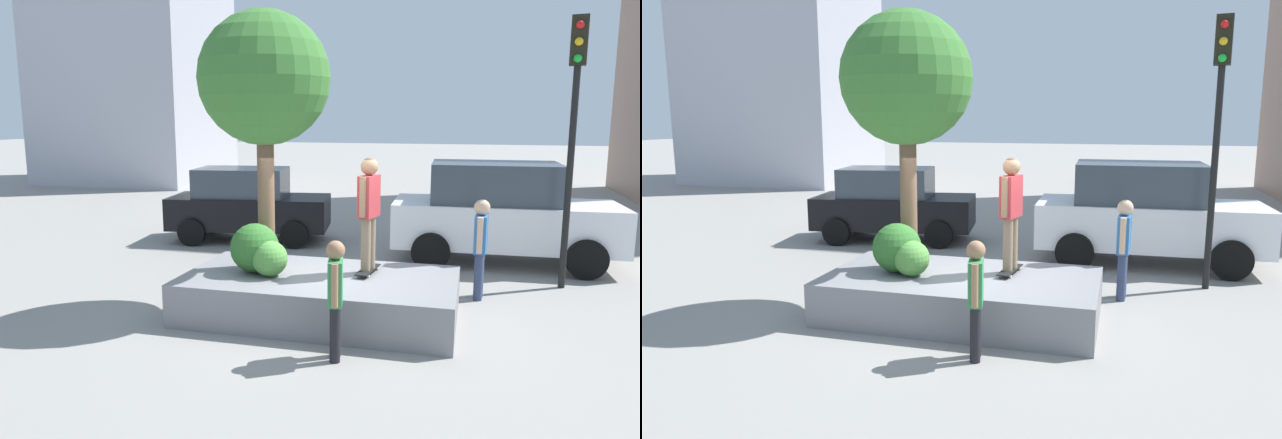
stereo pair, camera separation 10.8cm
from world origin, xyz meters
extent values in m
plane|color=gray|center=(0.00, 0.00, 0.00)|extent=(120.00, 120.00, 0.00)
cube|color=gray|center=(-0.17, -0.06, 0.34)|extent=(4.28, 2.32, 0.67)
cylinder|color=brown|center=(-1.19, 0.28, 1.92)|extent=(0.28, 0.28, 2.50)
sphere|color=#3D7A33|center=(-1.19, 0.28, 3.76)|extent=(2.14, 2.14, 2.14)
sphere|color=#2D6628|center=(-1.24, -0.14, 1.07)|extent=(0.80, 0.80, 0.80)
sphere|color=#4C8C3D|center=(-0.92, -0.31, 0.96)|extent=(0.57, 0.57, 0.57)
cube|color=black|center=(0.55, 0.24, 0.74)|extent=(0.30, 0.82, 0.02)
sphere|color=beige|center=(0.49, 0.51, 0.70)|extent=(0.06, 0.06, 0.06)
sphere|color=beige|center=(0.66, 0.49, 0.70)|extent=(0.06, 0.06, 0.06)
sphere|color=beige|center=(0.43, 0.00, 0.70)|extent=(0.06, 0.06, 0.06)
sphere|color=beige|center=(0.60, -0.02, 0.70)|extent=(0.06, 0.06, 0.06)
cylinder|color=#847056|center=(0.53, 0.14, 1.17)|extent=(0.15, 0.15, 0.85)
cylinder|color=#847056|center=(0.57, 0.34, 1.17)|extent=(0.15, 0.15, 0.85)
cube|color=#B23338|center=(0.55, 0.24, 1.92)|extent=(0.30, 0.51, 0.66)
cylinder|color=#9E7251|center=(0.49, 0.00, 1.94)|extent=(0.10, 0.10, 0.63)
cylinder|color=#9E7251|center=(0.60, 0.49, 1.94)|extent=(0.10, 0.10, 0.63)
sphere|color=#9E7251|center=(0.55, 0.24, 2.39)|extent=(0.28, 0.28, 0.28)
cube|color=black|center=(-3.41, 5.11, 0.74)|extent=(4.22, 2.25, 0.80)
cube|color=#38424C|center=(-3.61, 5.08, 1.51)|extent=(2.44, 1.79, 0.72)
cylinder|color=black|center=(-2.26, 6.13, 0.34)|extent=(0.70, 0.30, 0.68)
cylinder|color=black|center=(-2.02, 4.46, 0.34)|extent=(0.70, 0.30, 0.68)
cylinder|color=black|center=(-4.80, 5.76, 0.34)|extent=(0.70, 0.30, 0.68)
cylinder|color=black|center=(-4.56, 4.09, 0.34)|extent=(0.70, 0.30, 0.68)
cube|color=white|center=(2.79, 4.29, 0.87)|extent=(4.77, 2.14, 0.94)
cube|color=#38424C|center=(2.56, 4.29, 1.76)|extent=(2.69, 1.83, 0.85)
cylinder|color=black|center=(4.26, 5.33, 0.40)|extent=(0.81, 0.26, 0.80)
cylinder|color=black|center=(4.33, 3.36, 0.40)|extent=(0.81, 0.26, 0.80)
cylinder|color=black|center=(1.26, 5.23, 0.40)|extent=(0.81, 0.26, 0.80)
cylinder|color=black|center=(1.32, 3.26, 0.40)|extent=(0.81, 0.26, 0.80)
cylinder|color=black|center=(3.80, 2.62, 2.02)|extent=(0.12, 0.12, 4.04)
cube|color=black|center=(3.80, 2.62, 4.47)|extent=(0.32, 0.28, 0.85)
sphere|color=red|center=(3.77, 2.47, 4.71)|extent=(0.14, 0.14, 0.14)
sphere|color=gold|center=(3.77, 2.47, 4.43)|extent=(0.14, 0.14, 0.14)
sphere|color=green|center=(3.77, 2.47, 4.15)|extent=(0.14, 0.14, 0.14)
cylinder|color=black|center=(0.44, -1.56, 0.38)|extent=(0.14, 0.14, 0.76)
cylinder|color=black|center=(0.48, -1.74, 0.38)|extent=(0.14, 0.14, 0.76)
cube|color=#338C4C|center=(0.46, -1.65, 1.06)|extent=(0.26, 0.46, 0.59)
cylinder|color=#9E7251|center=(0.42, -1.43, 1.07)|extent=(0.09, 0.09, 0.56)
cylinder|color=#9E7251|center=(0.50, -1.87, 1.07)|extent=(0.09, 0.09, 0.56)
sphere|color=#9E7251|center=(0.46, -1.65, 1.48)|extent=(0.25, 0.25, 0.25)
cylinder|color=navy|center=(2.28, 1.43, 0.42)|extent=(0.15, 0.15, 0.84)
cylinder|color=navy|center=(2.30, 1.63, 0.42)|extent=(0.15, 0.15, 0.84)
cube|color=#2D6BB2|center=(2.29, 1.53, 1.16)|extent=(0.24, 0.49, 0.65)
cylinder|color=#D8AD8C|center=(2.27, 1.28, 1.18)|extent=(0.10, 0.10, 0.62)
cylinder|color=#D8AD8C|center=(2.31, 1.78, 1.18)|extent=(0.10, 0.10, 0.62)
sphere|color=#D8AD8C|center=(2.29, 1.53, 1.62)|extent=(0.27, 0.27, 0.27)
camera|label=1|loc=(2.14, -8.72, 3.17)|focal=32.72mm
camera|label=2|loc=(2.24, -8.69, 3.17)|focal=32.72mm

